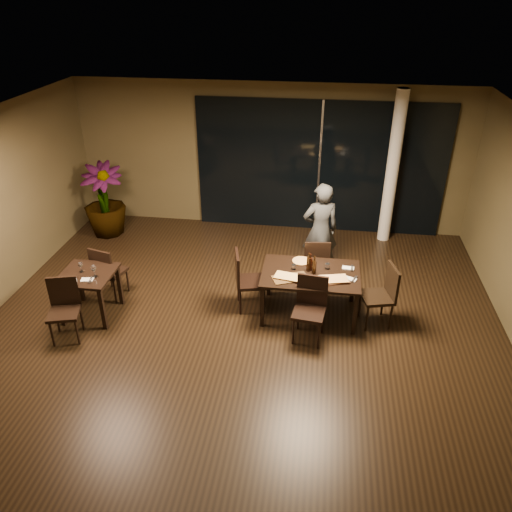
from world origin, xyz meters
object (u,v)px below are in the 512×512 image
at_px(main_table, 310,277).
at_px(chair_main_left, 245,278).
at_px(chair_side_far, 107,270).
at_px(chair_side_near, 64,305).
at_px(bottle_c, 310,262).
at_px(bottle_b, 314,265).
at_px(diner, 320,230).
at_px(potted_plant, 104,200).
at_px(chair_main_far, 316,261).
at_px(chair_main_right, 383,292).
at_px(bottle_a, 309,262).
at_px(side_table, 88,281).
at_px(chair_main_near, 310,305).

distance_m(main_table, chair_main_left, 1.03).
distance_m(chair_side_far, chair_side_near, 1.08).
relative_size(chair_side_far, bottle_c, 3.28).
relative_size(chair_main_left, bottle_b, 3.29).
relative_size(diner, potted_plant, 1.15).
height_order(chair_main_far, chair_side_far, chair_side_far).
xyz_separation_m(chair_main_right, bottle_a, (-1.15, 0.14, 0.36)).
distance_m(side_table, chair_main_right, 4.53).
bearing_deg(chair_side_far, side_table, 96.85).
height_order(chair_main_near, bottle_a, bottle_a).
height_order(chair_main_far, chair_main_left, chair_main_left).
bearing_deg(diner, main_table, 69.96).
bearing_deg(main_table, side_table, -171.63).
bearing_deg(side_table, diner, 27.00).
bearing_deg(chair_main_left, chair_main_right, -106.96).
distance_m(side_table, chair_main_near, 3.43).
height_order(chair_side_far, bottle_b, bottle_b).
bearing_deg(chair_side_far, chair_main_far, -151.42).
bearing_deg(potted_plant, diner, -12.93).
height_order(chair_main_right, diner, diner).
height_order(main_table, chair_main_near, chair_main_near).
height_order(bottle_b, bottle_c, bottle_b).
relative_size(side_table, diner, 0.46).
xyz_separation_m(chair_main_far, chair_side_far, (-3.39, -0.79, 0.01)).
relative_size(chair_main_left, bottle_a, 3.25).
relative_size(side_table, chair_main_far, 0.86).
bearing_deg(chair_main_far, chair_main_right, 133.17).
bearing_deg(bottle_a, main_table, -55.18).
bearing_deg(main_table, bottle_a, 124.82).
relative_size(side_table, potted_plant, 0.53).
distance_m(diner, bottle_b, 1.30).
height_order(side_table, chair_side_far, chair_side_far).
height_order(chair_main_far, bottle_c, bottle_c).
height_order(side_table, chair_main_near, chair_main_near).
bearing_deg(diner, potted_plant, -28.47).
relative_size(chair_main_far, bottle_a, 3.01).
distance_m(chair_side_near, potted_plant, 3.44).
bearing_deg(bottle_b, chair_main_left, 177.61).
distance_m(chair_main_far, diner, 0.60).
height_order(chair_main_right, chair_side_near, chair_main_right).
xyz_separation_m(chair_side_near, bottle_c, (3.52, 1.12, 0.37)).
bearing_deg(chair_main_right, chair_side_near, -92.79).
bearing_deg(chair_main_far, chair_main_near, 81.92).
height_order(chair_main_near, potted_plant, potted_plant).
height_order(chair_main_right, chair_side_far, chair_main_right).
bearing_deg(chair_main_right, bottle_a, -111.54).
xyz_separation_m(bottle_a, bottle_c, (0.02, 0.02, -0.01)).
distance_m(chair_main_right, chair_side_near, 4.74).
distance_m(chair_side_far, potted_plant, 2.50).
bearing_deg(chair_main_near, chair_side_near, -164.86).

